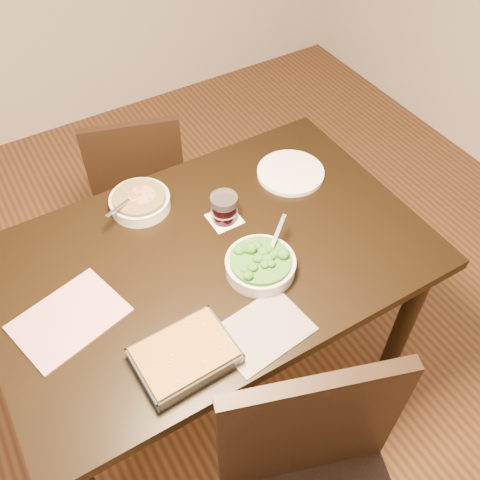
{
  "coord_description": "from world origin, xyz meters",
  "views": [
    {
      "loc": [
        -0.49,
        -1.01,
        2.07
      ],
      "look_at": [
        0.09,
        -0.04,
        0.8
      ],
      "focal_mm": 40.0,
      "sensor_mm": 36.0,
      "label": 1
    }
  ],
  "objects_px": {
    "table": "(212,272)",
    "chair_far": "(138,179)",
    "broccoli_bowl": "(261,264)",
    "dinner_plate": "(291,173)",
    "stew_bowl": "(140,201)",
    "baking_dish": "(185,356)",
    "wine_tumbler": "(224,208)"
  },
  "relations": [
    {
      "from": "stew_bowl",
      "to": "dinner_plate",
      "type": "bearing_deg",
      "value": -12.97
    },
    {
      "from": "chair_far",
      "to": "dinner_plate",
      "type": "bearing_deg",
      "value": 141.93
    },
    {
      "from": "wine_tumbler",
      "to": "baking_dish",
      "type": "bearing_deg",
      "value": -130.96
    },
    {
      "from": "broccoli_bowl",
      "to": "baking_dish",
      "type": "xyz_separation_m",
      "value": [
        -0.34,
        -0.16,
        -0.01
      ]
    },
    {
      "from": "chair_far",
      "to": "baking_dish",
      "type": "bearing_deg",
      "value": 92.25
    },
    {
      "from": "chair_far",
      "to": "wine_tumbler",
      "type": "bearing_deg",
      "value": 113.92
    },
    {
      "from": "stew_bowl",
      "to": "broccoli_bowl",
      "type": "bearing_deg",
      "value": -65.29
    },
    {
      "from": "broccoli_bowl",
      "to": "wine_tumbler",
      "type": "xyz_separation_m",
      "value": [
        0.01,
        0.25,
        0.03
      ]
    },
    {
      "from": "broccoli_bowl",
      "to": "dinner_plate",
      "type": "distance_m",
      "value": 0.47
    },
    {
      "from": "wine_tumbler",
      "to": "stew_bowl",
      "type": "bearing_deg",
      "value": 137.93
    },
    {
      "from": "table",
      "to": "chair_far",
      "type": "xyz_separation_m",
      "value": [
        0.04,
        0.76,
        -0.19
      ]
    },
    {
      "from": "broccoli_bowl",
      "to": "chair_far",
      "type": "relative_size",
      "value": 0.27
    },
    {
      "from": "broccoli_bowl",
      "to": "dinner_plate",
      "type": "relative_size",
      "value": 0.92
    },
    {
      "from": "stew_bowl",
      "to": "baking_dish",
      "type": "xyz_separation_m",
      "value": [
        -0.14,
        -0.61,
        -0.01
      ]
    },
    {
      "from": "wine_tumbler",
      "to": "table",
      "type": "bearing_deg",
      "value": -136.28
    },
    {
      "from": "dinner_plate",
      "to": "table",
      "type": "bearing_deg",
      "value": -157.12
    },
    {
      "from": "stew_bowl",
      "to": "wine_tumbler",
      "type": "distance_m",
      "value": 0.3
    },
    {
      "from": "broccoli_bowl",
      "to": "baking_dish",
      "type": "distance_m",
      "value": 0.38
    },
    {
      "from": "table",
      "to": "chair_far",
      "type": "height_order",
      "value": "chair_far"
    },
    {
      "from": "baking_dish",
      "to": "dinner_plate",
      "type": "height_order",
      "value": "baking_dish"
    },
    {
      "from": "dinner_plate",
      "to": "baking_dish",
      "type": "bearing_deg",
      "value": -144.45
    },
    {
      "from": "table",
      "to": "stew_bowl",
      "type": "bearing_deg",
      "value": 108.83
    },
    {
      "from": "table",
      "to": "stew_bowl",
      "type": "distance_m",
      "value": 0.35
    },
    {
      "from": "wine_tumbler",
      "to": "chair_far",
      "type": "height_order",
      "value": "wine_tumbler"
    },
    {
      "from": "wine_tumbler",
      "to": "chair_far",
      "type": "bearing_deg",
      "value": 96.98
    },
    {
      "from": "table",
      "to": "baking_dish",
      "type": "relative_size",
      "value": 5.13
    },
    {
      "from": "wine_tumbler",
      "to": "dinner_plate",
      "type": "height_order",
      "value": "wine_tumbler"
    },
    {
      "from": "chair_far",
      "to": "broccoli_bowl",
      "type": "bearing_deg",
      "value": 111.1
    },
    {
      "from": "broccoli_bowl",
      "to": "dinner_plate",
      "type": "height_order",
      "value": "broccoli_bowl"
    },
    {
      "from": "stew_bowl",
      "to": "baking_dish",
      "type": "distance_m",
      "value": 0.63
    },
    {
      "from": "stew_bowl",
      "to": "wine_tumbler",
      "type": "relative_size",
      "value": 2.12
    },
    {
      "from": "stew_bowl",
      "to": "baking_dish",
      "type": "bearing_deg",
      "value": -102.55
    }
  ]
}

